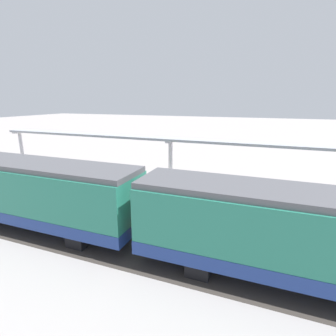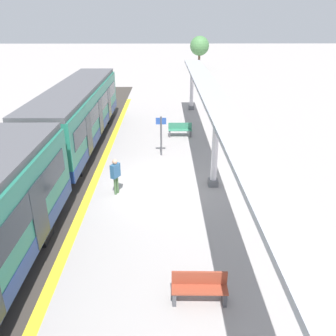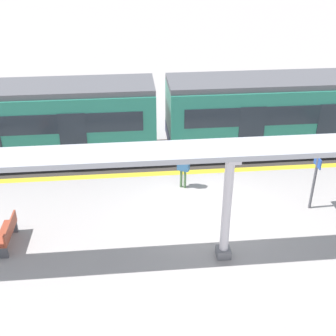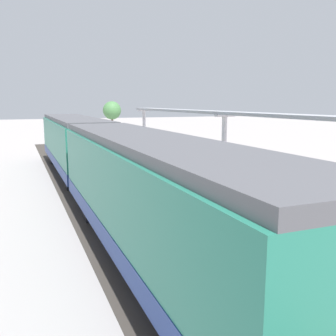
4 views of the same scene
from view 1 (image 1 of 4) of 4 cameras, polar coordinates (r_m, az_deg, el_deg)
ground_plane at (r=16.29m, az=-2.51°, el=-8.35°), size 176.00×176.00×0.00m
tactile_edge_strip at (r=13.95m, az=-7.37°, el=-12.61°), size 0.36×35.94×0.01m
trackbed at (r=12.62m, az=-11.34°, el=-15.95°), size 3.20×47.94×0.01m
train_far_carriage at (r=15.66m, az=-30.25°, el=-4.24°), size 2.65×13.77×3.48m
canopy_pillar_second at (r=18.01m, az=0.55°, el=0.29°), size 1.10×0.44×3.73m
canopy_pillar_third at (r=26.28m, az=-29.33°, el=2.99°), size 1.10×0.44×3.73m
canopy_beam at (r=17.62m, az=0.62°, el=6.34°), size 1.20×28.77×0.16m
bench_near_end at (r=16.20m, az=22.64°, el=-7.98°), size 1.51×0.47×0.86m
bench_mid_platform at (r=20.92m, az=-19.12°, el=-2.61°), size 1.50×0.44×0.86m
platform_info_sign at (r=17.83m, az=-13.69°, el=-2.17°), size 0.56×0.10×2.20m
passenger_waiting_near_edge at (r=14.23m, az=-2.76°, el=-7.48°), size 0.41×0.51×1.61m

